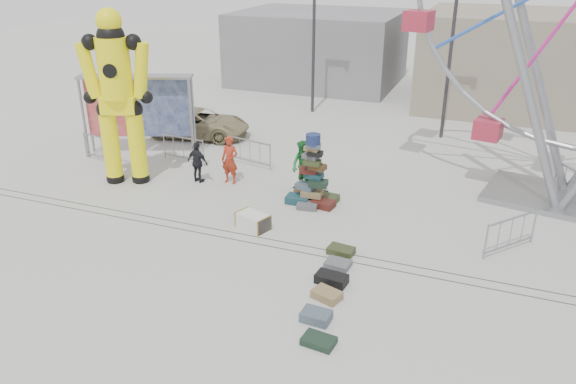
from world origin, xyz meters
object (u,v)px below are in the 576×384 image
at_px(lamp_post_left, 316,25).
at_px(pedestrian_black, 198,162).
at_px(banner_scaffold, 137,96).
at_px(pedestrian_green, 303,167).
at_px(barricade_dummy_c, 250,152).
at_px(pedestrian_red, 230,160).
at_px(parked_suv, 199,123).
at_px(barricade_wheel_front, 511,234).
at_px(crash_test_dummy, 118,92).
at_px(barricade_wheel_back, 574,185).
at_px(lamp_post_right, 454,39).
at_px(barricade_dummy_b, 183,149).
at_px(steamer_trunk, 253,221).
at_px(suitcase_tower, 312,184).
at_px(barricade_dummy_a, 102,149).

relative_size(lamp_post_left, pedestrian_black, 5.11).
xyz_separation_m(banner_scaffold, pedestrian_green, (7.75, -1.36, -1.57)).
distance_m(barricade_dummy_c, pedestrian_red, 1.95).
bearing_deg(parked_suv, barricade_wheel_front, -122.16).
bearing_deg(banner_scaffold, lamp_post_left, 40.74).
bearing_deg(barricade_dummy_c, pedestrian_black, -102.43).
distance_m(crash_test_dummy, barricade_wheel_back, 16.29).
bearing_deg(lamp_post_right, barricade_dummy_b, -143.27).
height_order(lamp_post_left, banner_scaffold, lamp_post_left).
relative_size(banner_scaffold, parked_suv, 0.99).
xyz_separation_m(pedestrian_red, pedestrian_black, (-1.15, -0.36, -0.12)).
height_order(lamp_post_right, steamer_trunk, lamp_post_right).
bearing_deg(crash_test_dummy, lamp_post_left, 52.37).
distance_m(barricade_wheel_front, parked_suv, 15.03).
height_order(lamp_post_right, barricade_wheel_front, lamp_post_right).
bearing_deg(banner_scaffold, barricade_dummy_c, -16.82).
relative_size(suitcase_tower, barricade_wheel_front, 1.25).
distance_m(barricade_dummy_c, parked_suv, 4.56).
bearing_deg(pedestrian_red, lamp_post_left, 92.75).
bearing_deg(barricade_wheel_front, pedestrian_green, 114.59).
relative_size(barricade_dummy_a, pedestrian_green, 1.05).
bearing_deg(pedestrian_black, pedestrian_red, -152.20).
distance_m(banner_scaffold, barricade_dummy_c, 5.26).
height_order(lamp_post_left, barricade_wheel_back, lamp_post_left).
height_order(barricade_wheel_front, barricade_wheel_back, same).
xyz_separation_m(barricade_wheel_front, parked_suv, (-13.70, 6.17, 0.09)).
bearing_deg(banner_scaffold, barricade_wheel_back, -16.65).
relative_size(suitcase_tower, pedestrian_red, 1.38).
xyz_separation_m(crash_test_dummy, barricade_dummy_c, (3.59, 3.20, -2.87)).
height_order(banner_scaffold, barricade_dummy_b, banner_scaffold).
relative_size(lamp_post_left, barricade_dummy_a, 4.00).
bearing_deg(suitcase_tower, banner_scaffold, 166.62).
bearing_deg(pedestrian_green, barricade_wheel_front, 11.26).
xyz_separation_m(steamer_trunk, barricade_wheel_front, (7.54, 1.38, 0.31)).
xyz_separation_m(steamer_trunk, barricade_dummy_a, (-8.22, 3.19, 0.31)).
bearing_deg(crash_test_dummy, suitcase_tower, -15.72).
relative_size(pedestrian_red, parked_suv, 0.39).
height_order(pedestrian_red, pedestrian_green, pedestrian_green).
distance_m(lamp_post_left, pedestrian_green, 11.25).
distance_m(barricade_wheel_front, pedestrian_red, 10.00).
bearing_deg(barricade_dummy_c, barricade_wheel_front, -7.12).
bearing_deg(banner_scaffold, pedestrian_red, -38.60).
distance_m(crash_test_dummy, pedestrian_black, 3.76).
distance_m(lamp_post_left, pedestrian_black, 11.44).
relative_size(crash_test_dummy, barricade_dummy_a, 3.24).
xyz_separation_m(barricade_dummy_a, parked_suv, (2.05, 4.36, 0.09)).
height_order(lamp_post_left, pedestrian_red, lamp_post_left).
height_order(suitcase_tower, crash_test_dummy, crash_test_dummy).
bearing_deg(lamp_post_right, parked_suv, -159.65).
height_order(crash_test_dummy, parked_suv, crash_test_dummy).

